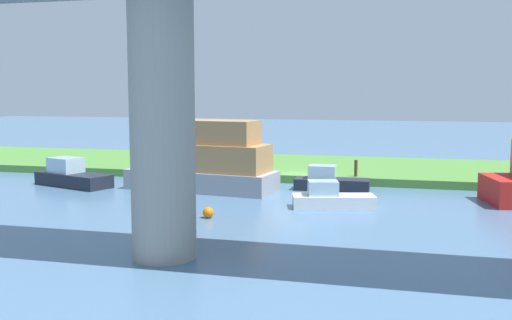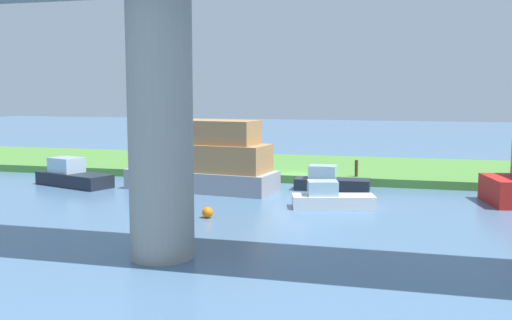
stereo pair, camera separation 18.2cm
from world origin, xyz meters
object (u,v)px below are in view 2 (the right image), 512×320
object	(u,v)px
person_on_bank	(266,158)
skiff_small	(330,181)
motorboat_white	(206,162)
pontoon_yellow	(331,198)
motorboat_red	(72,176)
mooring_post	(356,168)
bridge_pylon	(160,126)
marker_buoy	(207,212)

from	to	relation	value
person_on_bank	skiff_small	xyz separation A→B (m)	(-5.06, 4.90, -0.69)
motorboat_white	skiff_small	size ratio (longest dim) A/B	2.09
skiff_small	pontoon_yellow	distance (m)	5.30
skiff_small	pontoon_yellow	xyz separation A→B (m)	(-0.80, 5.24, -0.03)
skiff_small	pontoon_yellow	size ratio (longest dim) A/B	1.02
person_on_bank	motorboat_red	xyz separation A→B (m)	(10.15, 7.42, -0.60)
motorboat_white	skiff_small	distance (m)	7.22
mooring_post	skiff_small	size ratio (longest dim) A/B	0.23
person_on_bank	pontoon_yellow	xyz separation A→B (m)	(-5.86, 10.14, -0.73)
person_on_bank	motorboat_red	distance (m)	12.59
bridge_pylon	person_on_bank	bearing A→B (deg)	-85.74
person_on_bank	mooring_post	world-z (taller)	person_on_bank
motorboat_red	pontoon_yellow	xyz separation A→B (m)	(-16.00, 2.72, -0.13)
bridge_pylon	motorboat_red	distance (m)	17.95
motorboat_white	skiff_small	bearing A→B (deg)	-163.96
motorboat_white	pontoon_yellow	distance (m)	8.40
mooring_post	skiff_small	distance (m)	2.76
person_on_bank	skiff_small	bearing A→B (deg)	135.91
bridge_pylon	motorboat_red	world-z (taller)	bridge_pylon
bridge_pylon	person_on_bank	xyz separation A→B (m)	(1.52, -20.48, -3.35)
bridge_pylon	pontoon_yellow	xyz separation A→B (m)	(-4.33, -10.34, -4.07)
bridge_pylon	skiff_small	distance (m)	16.48
skiff_small	marker_buoy	xyz separation A→B (m)	(4.23, 9.07, -0.26)
person_on_bank	pontoon_yellow	bearing A→B (deg)	120.00
mooring_post	pontoon_yellow	xyz separation A→B (m)	(0.47, 7.64, -0.53)
bridge_pylon	mooring_post	distance (m)	18.94
mooring_post	marker_buoy	size ratio (longest dim) A/B	2.02
mooring_post	motorboat_white	distance (m)	9.25
motorboat_white	pontoon_yellow	world-z (taller)	motorboat_white
person_on_bank	motorboat_red	world-z (taller)	person_on_bank
person_on_bank	motorboat_red	size ratio (longest dim) A/B	0.26
motorboat_red	bridge_pylon	bearing A→B (deg)	131.80
marker_buoy	mooring_post	bearing A→B (deg)	-115.62
pontoon_yellow	marker_buoy	size ratio (longest dim) A/B	8.46
mooring_post	marker_buoy	distance (m)	12.75
marker_buoy	pontoon_yellow	bearing A→B (deg)	-142.74
bridge_pylon	motorboat_white	bearing A→B (deg)	-76.28
skiff_small	marker_buoy	bearing A→B (deg)	64.97
motorboat_red	marker_buoy	distance (m)	12.78
person_on_bank	marker_buoy	distance (m)	14.03
skiff_small	motorboat_red	distance (m)	15.41
pontoon_yellow	motorboat_white	bearing A→B (deg)	-23.14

